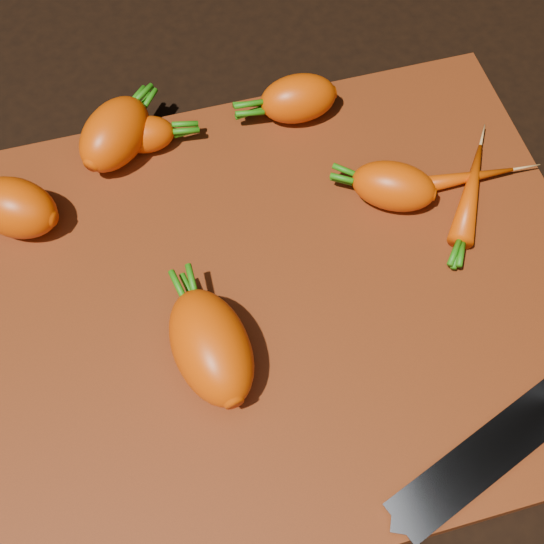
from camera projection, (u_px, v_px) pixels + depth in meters
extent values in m
cube|color=black|center=(275.00, 304.00, 0.60)|extent=(2.00, 2.00, 0.01)
cube|color=maroon|center=(275.00, 298.00, 0.59)|extent=(0.50, 0.40, 0.01)
ellipsoid|color=#DB4300|center=(115.00, 134.00, 0.63)|extent=(0.09, 0.09, 0.05)
ellipsoid|color=#DB4300|center=(15.00, 208.00, 0.60)|extent=(0.09, 0.08, 0.05)
ellipsoid|color=#DB4300|center=(211.00, 347.00, 0.54)|extent=(0.07, 0.10, 0.05)
ellipsoid|color=#DB4300|center=(298.00, 99.00, 0.66)|extent=(0.07, 0.04, 0.04)
ellipsoid|color=#DB4300|center=(146.00, 135.00, 0.65)|extent=(0.05, 0.03, 0.03)
ellipsoid|color=#DB4300|center=(394.00, 186.00, 0.61)|extent=(0.08, 0.07, 0.04)
ellipsoid|color=#DB4300|center=(471.00, 192.00, 0.62)|extent=(0.07, 0.10, 0.02)
ellipsoid|color=#DB4300|center=(452.00, 180.00, 0.63)|extent=(0.11, 0.03, 0.02)
cube|color=gray|center=(399.00, 525.00, 0.49)|extent=(0.18, 0.10, 0.00)
cube|color=gray|center=(506.00, 440.00, 0.52)|extent=(0.02, 0.03, 0.01)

